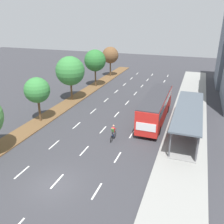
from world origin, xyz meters
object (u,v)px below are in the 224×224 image
Objects in this scene: bus at (156,106)px; cyclist at (113,133)px; median_tree_second at (37,90)px; bus_shelter at (190,118)px; median_tree_third at (70,71)px; median_tree_fourth at (95,61)px; median_tree_fifth at (110,55)px.

cyclist is at bearing -117.20° from bus.
cyclist is 10.88m from median_tree_second.
bus is 6.20× the size of cyclist.
bus reaches higher than bus_shelter.
median_tree_fourth is at bearing 87.55° from median_tree_third.
bus is (-4.28, 2.15, 0.20)m from bus_shelter.
bus_shelter is at bearing -51.82° from median_tree_fifth.
cyclist is 29.23m from median_tree_fifth.
median_tree_fifth reaches higher than cyclist.
median_tree_fourth is at bearing 141.26° from bus_shelter.
median_tree_fifth is at bearing 90.09° from median_tree_second.
median_tree_second is (-10.27, 1.39, 3.32)m from cyclist.
cyclist is 0.29× the size of median_tree_fifth.
median_tree_fifth is (-10.31, 27.08, 3.84)m from cyclist.
cyclist is 0.27× the size of median_tree_third.
median_tree_second is 0.89× the size of median_tree_fifth.
cyclist is (-3.32, -6.46, -1.28)m from bus.
median_tree_fifth is (-17.91, 22.77, 2.76)m from bus_shelter.
median_tree_third is at bearing 162.66° from bus_shelter.
bus is 1.66× the size of median_tree_third.
bus is at bearing -41.92° from median_tree_fourth.
median_tree_second is at bearing -88.62° from median_tree_third.
median_tree_fourth is (-13.43, 12.06, 2.83)m from bus.
bus_shelter is 1.93× the size of median_tree_fourth.
median_tree_third reaches higher than bus.
median_tree_fourth is at bearing 89.46° from median_tree_second.
median_tree_fourth is at bearing 118.63° from cyclist.
median_tree_fourth reaches higher than bus_shelter.
median_tree_third is (-18.08, 5.65, 2.84)m from bus_shelter.
cyclist is 0.27× the size of median_tree_fourth.
bus_shelter is 19.15m from median_tree_third.
median_tree_fifth reaches higher than bus.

